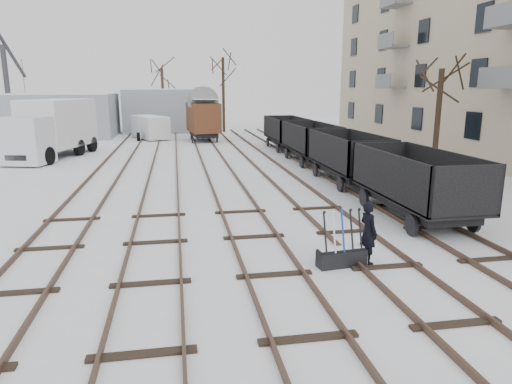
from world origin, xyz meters
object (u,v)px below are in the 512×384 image
at_px(ground_frame, 342,256).
at_px(crane, 11,112).
at_px(freight_wagon_a, 414,193).
at_px(lorry, 51,128).
at_px(worker, 368,232).
at_px(panel_van, 150,127).
at_px(box_van_wagon, 203,116).

height_order(ground_frame, crane, crane).
relative_size(freight_wagon_a, lorry, 0.67).
bearing_deg(worker, crane, 16.62).
height_order(worker, panel_van, panel_van).
xyz_separation_m(freight_wagon_a, lorry, (-16.34, 17.55, 1.05)).
relative_size(ground_frame, freight_wagon_a, 0.25).
xyz_separation_m(ground_frame, worker, (0.75, 0.10, 0.56)).
relative_size(worker, panel_van, 0.33).
relative_size(worker, lorry, 0.19).
bearing_deg(crane, lorry, -59.48).
bearing_deg(panel_van, worker, -100.51).
bearing_deg(crane, panel_van, -7.36).
distance_m(lorry, crane, 14.83).
bearing_deg(panel_van, box_van_wagon, -48.83).
bearing_deg(box_van_wagon, lorry, -147.85).
bearing_deg(lorry, box_van_wagon, 54.40).
relative_size(box_van_wagon, crane, 0.54).
distance_m(freight_wagon_a, box_van_wagon, 26.74).
distance_m(box_van_wagon, crane, 17.79).
relative_size(freight_wagon_a, box_van_wagon, 1.16).
bearing_deg(ground_frame, crane, 111.58).
distance_m(worker, panel_van, 32.90).
xyz_separation_m(ground_frame, box_van_wagon, (-1.72, 29.94, 1.84)).
distance_m(ground_frame, panel_van, 32.86).
distance_m(ground_frame, crane, 39.53).
xyz_separation_m(box_van_wagon, lorry, (-10.49, -8.51, -0.15)).
height_order(ground_frame, lorry, lorry).
bearing_deg(panel_van, ground_frame, -101.83).
xyz_separation_m(panel_van, crane, (-12.44, 2.46, 1.38)).
height_order(box_van_wagon, crane, crane).
height_order(ground_frame, worker, worker).
relative_size(freight_wagon_a, panel_van, 1.14).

